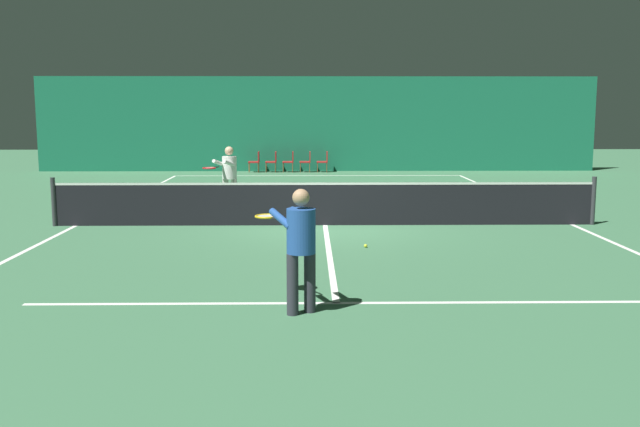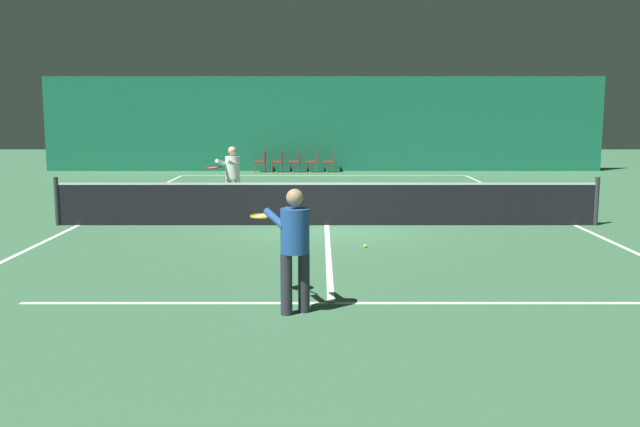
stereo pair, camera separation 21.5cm
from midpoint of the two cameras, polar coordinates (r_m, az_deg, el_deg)
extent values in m
plane|color=#3D704C|center=(15.76, 0.02, -0.94)|extent=(60.00, 60.00, 0.00)
cube|color=#196B4C|center=(29.57, -0.43, 7.17)|extent=(23.00, 0.12, 3.88)
cube|color=white|center=(27.57, -0.39, 3.05)|extent=(11.00, 0.10, 0.00)
cube|color=white|center=(22.10, -0.25, 1.74)|extent=(8.25, 0.10, 0.00)
cube|color=white|center=(9.50, 0.66, -7.17)|extent=(8.25, 0.10, 0.00)
cube|color=white|center=(16.61, -19.32, -0.93)|extent=(0.10, 23.80, 0.00)
cube|color=white|center=(16.78, 19.16, -0.84)|extent=(0.10, 23.80, 0.00)
cube|color=white|center=(15.76, 0.02, -0.94)|extent=(0.10, 12.80, 0.00)
cube|color=black|center=(15.69, 0.02, 0.77)|extent=(11.90, 0.02, 0.95)
cube|color=white|center=(15.64, 0.02, 2.40)|extent=(11.90, 0.02, 0.05)
cylinder|color=#333338|center=(16.68, -20.87, 0.88)|extent=(0.10, 0.10, 1.07)
cylinder|color=#333338|center=(16.86, 20.68, 0.96)|extent=(0.10, 0.10, 1.07)
cylinder|color=#2D2D38|center=(8.90, -2.90, -5.70)|extent=(0.20, 0.20, 0.77)
cylinder|color=#2D2D38|center=(9.01, -1.51, -5.52)|extent=(0.20, 0.20, 0.77)
cylinder|color=#234C99|center=(8.82, -2.23, -1.41)|extent=(0.49, 0.49, 0.56)
sphere|color=tan|center=(8.75, -2.24, 1.29)|extent=(0.21, 0.21, 0.21)
cylinder|color=#234C99|center=(8.95, -3.81, -0.45)|extent=(0.34, 0.51, 0.22)
cylinder|color=#234C99|center=(9.08, -2.18, -0.31)|extent=(0.34, 0.51, 0.22)
cylinder|color=black|center=(9.39, -4.12, -0.46)|extent=(0.17, 0.28, 0.03)
torus|color=gold|center=(9.66, -4.91, -0.22)|extent=(0.45, 0.45, 0.03)
cylinder|color=silver|center=(9.66, -4.91, -0.22)|extent=(0.38, 0.38, 0.00)
cylinder|color=beige|center=(18.32, -7.21, 1.54)|extent=(0.20, 0.20, 0.79)
cylinder|color=beige|center=(18.44, -7.89, 1.57)|extent=(0.20, 0.20, 0.79)
cylinder|color=white|center=(18.31, -7.59, 3.66)|extent=(0.49, 0.49, 0.57)
sphere|color=#DBAD89|center=(18.29, -7.62, 5.00)|extent=(0.22, 0.22, 0.22)
cylinder|color=white|center=(18.01, -7.61, 4.00)|extent=(0.30, 0.53, 0.23)
cylinder|color=white|center=(18.16, -8.42, 4.02)|extent=(0.30, 0.53, 0.23)
cylinder|color=black|center=(17.74, -8.69, 3.69)|extent=(0.15, 0.29, 0.03)
torus|color=red|center=(17.48, -9.21, 3.61)|extent=(0.43, 0.43, 0.03)
cylinder|color=silver|center=(17.48, -9.21, 3.61)|extent=(0.36, 0.36, 0.00)
cylinder|color=brown|center=(29.40, -5.86, 3.72)|extent=(0.03, 0.03, 0.39)
cylinder|color=brown|center=(29.03, -5.92, 3.66)|extent=(0.03, 0.03, 0.39)
cylinder|color=brown|center=(29.37, -5.12, 3.72)|extent=(0.03, 0.03, 0.39)
cylinder|color=brown|center=(29.00, -5.17, 3.66)|extent=(0.03, 0.03, 0.39)
cube|color=#A51E1E|center=(29.18, -5.53, 4.12)|extent=(0.44, 0.44, 0.05)
cube|color=#A51E1E|center=(29.15, -5.14, 4.56)|extent=(0.04, 0.44, 0.40)
cylinder|color=brown|center=(29.35, -4.51, 3.73)|extent=(0.03, 0.03, 0.39)
cylinder|color=brown|center=(28.97, -4.55, 3.67)|extent=(0.03, 0.03, 0.39)
cylinder|color=brown|center=(29.33, -3.76, 3.73)|extent=(0.03, 0.03, 0.39)
cylinder|color=brown|center=(28.95, -3.80, 3.67)|extent=(0.03, 0.03, 0.39)
cube|color=#A51E1E|center=(29.13, -4.16, 4.13)|extent=(0.44, 0.44, 0.05)
cube|color=#A51E1E|center=(29.11, -3.77, 4.57)|extent=(0.04, 0.44, 0.40)
cylinder|color=brown|center=(29.32, -3.15, 3.73)|extent=(0.03, 0.03, 0.39)
cylinder|color=brown|center=(28.94, -3.17, 3.67)|extent=(0.03, 0.03, 0.39)
cylinder|color=brown|center=(29.30, -2.40, 3.74)|extent=(0.03, 0.03, 0.39)
cylinder|color=brown|center=(28.93, -2.42, 3.68)|extent=(0.03, 0.03, 0.39)
cube|color=#A51E1E|center=(29.10, -2.79, 4.14)|extent=(0.44, 0.44, 0.05)
cube|color=#A51E1E|center=(29.08, -2.40, 4.58)|extent=(0.04, 0.44, 0.40)
cylinder|color=brown|center=(29.30, -1.78, 3.74)|extent=(0.03, 0.03, 0.39)
cylinder|color=brown|center=(28.92, -1.79, 3.68)|extent=(0.03, 0.03, 0.39)
cylinder|color=brown|center=(29.29, -1.04, 3.74)|extent=(0.03, 0.03, 0.39)
cylinder|color=brown|center=(28.92, -1.04, 3.68)|extent=(0.03, 0.03, 0.39)
cube|color=#A51E1E|center=(29.09, -1.42, 4.14)|extent=(0.44, 0.44, 0.05)
cube|color=#A51E1E|center=(29.07, -1.02, 4.59)|extent=(0.04, 0.44, 0.40)
cylinder|color=brown|center=(29.30, -0.42, 3.74)|extent=(0.03, 0.03, 0.39)
cylinder|color=brown|center=(28.92, -0.41, 3.68)|extent=(0.03, 0.03, 0.39)
cylinder|color=brown|center=(29.30, 0.32, 3.74)|extent=(0.03, 0.03, 0.39)
cylinder|color=brown|center=(28.92, 0.34, 3.68)|extent=(0.03, 0.03, 0.39)
cube|color=#A51E1E|center=(29.09, -0.04, 4.15)|extent=(0.44, 0.44, 0.05)
cube|color=#A51E1E|center=(29.08, 0.35, 4.59)|extent=(0.04, 0.44, 0.40)
sphere|color=#D1DB33|center=(13.24, 3.20, -2.60)|extent=(0.07, 0.07, 0.07)
camera|label=1|loc=(0.11, -90.54, -0.08)|focal=40.00mm
camera|label=2|loc=(0.11, 89.46, 0.08)|focal=40.00mm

